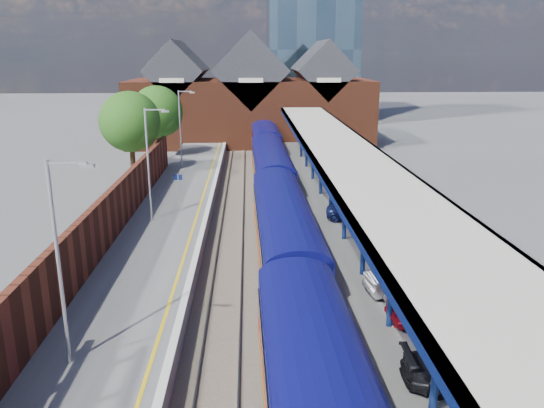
% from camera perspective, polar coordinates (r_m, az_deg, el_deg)
% --- Properties ---
extents(ground, '(240.00, 240.00, 0.00)m').
position_cam_1_polar(ground, '(41.67, -2.00, 0.39)').
color(ground, '#5B5B5E').
rests_on(ground, ground).
extents(ballast_bed, '(6.00, 76.00, 0.06)m').
position_cam_1_polar(ballast_bed, '(32.13, -1.80, -4.32)').
color(ballast_bed, '#473D33').
rests_on(ballast_bed, ground).
extents(rails, '(4.51, 76.00, 0.14)m').
position_cam_1_polar(rails, '(32.10, -1.80, -4.16)').
color(rails, slate).
rests_on(rails, ground).
extents(left_platform, '(5.00, 76.00, 1.00)m').
position_cam_1_polar(left_platform, '(32.39, -11.60, -3.60)').
color(left_platform, '#565659').
rests_on(left_platform, ground).
extents(right_platform, '(6.00, 76.00, 1.00)m').
position_cam_1_polar(right_platform, '(32.60, 8.82, -3.33)').
color(right_platform, '#565659').
rests_on(right_platform, ground).
extents(coping_left, '(0.30, 76.00, 0.05)m').
position_cam_1_polar(coping_left, '(31.93, -7.48, -2.69)').
color(coping_left, silver).
rests_on(coping_left, left_platform).
extents(coping_right, '(0.30, 76.00, 0.05)m').
position_cam_1_polar(coping_right, '(31.99, 3.84, -2.55)').
color(coping_right, silver).
rests_on(coping_right, right_platform).
extents(yellow_line, '(0.14, 76.00, 0.01)m').
position_cam_1_polar(yellow_line, '(31.99, -8.55, -2.73)').
color(yellow_line, yellow).
rests_on(yellow_line, left_platform).
extents(train, '(3.05, 65.94, 3.45)m').
position_cam_1_polar(train, '(36.68, 0.39, 1.67)').
color(train, '#0C0C55').
rests_on(train, ground).
extents(canopy, '(4.50, 52.00, 4.48)m').
position_cam_1_polar(canopy, '(33.16, 7.63, 5.54)').
color(canopy, '#0E1F51').
rests_on(canopy, right_platform).
extents(lamp_post_b, '(1.48, 0.18, 7.00)m').
position_cam_1_polar(lamp_post_b, '(18.30, -21.69, -4.83)').
color(lamp_post_b, '#A5A8AA').
rests_on(lamp_post_b, left_platform).
extents(lamp_post_c, '(1.48, 0.18, 7.00)m').
position_cam_1_polar(lamp_post_c, '(33.29, -12.98, 4.87)').
color(lamp_post_c, '#A5A8AA').
rests_on(lamp_post_c, left_platform).
extents(lamp_post_d, '(1.48, 0.18, 7.00)m').
position_cam_1_polar(lamp_post_d, '(48.92, -9.71, 8.45)').
color(lamp_post_d, '#A5A8AA').
rests_on(lamp_post_d, left_platform).
extents(platform_sign, '(0.55, 0.08, 2.50)m').
position_cam_1_polar(platform_sign, '(35.49, -10.03, 1.89)').
color(platform_sign, '#A5A8AA').
rests_on(platform_sign, left_platform).
extents(brick_wall, '(0.35, 50.00, 3.86)m').
position_cam_1_polar(brick_wall, '(26.40, -19.55, -4.23)').
color(brick_wall, '#5A2717').
rests_on(brick_wall, left_platform).
extents(station_building, '(30.00, 12.12, 13.78)m').
position_cam_1_polar(station_building, '(68.40, -2.30, 11.09)').
color(station_building, '#5A2717').
rests_on(station_building, ground).
extents(tree_near, '(5.20, 5.20, 8.10)m').
position_cam_1_polar(tree_near, '(47.50, -14.86, 8.37)').
color(tree_near, '#382314').
rests_on(tree_near, ground).
extents(tree_far, '(5.20, 5.20, 8.10)m').
position_cam_1_polar(tree_far, '(55.12, -12.12, 9.51)').
color(tree_far, '#382314').
rests_on(tree_far, ground).
extents(parked_car_red, '(4.35, 2.21, 1.42)m').
position_cam_1_polar(parked_car_red, '(21.90, 17.73, -10.36)').
color(parked_car_red, maroon).
rests_on(parked_car_red, right_platform).
extents(parked_car_silver, '(4.02, 1.90, 1.27)m').
position_cam_1_polar(parked_car_silver, '(23.98, 14.61, -7.95)').
color(parked_car_silver, '#B9B9BE').
rests_on(parked_car_silver, right_platform).
extents(parked_car_dark, '(4.23, 1.86, 1.21)m').
position_cam_1_polar(parked_car_dark, '(18.44, 20.44, -16.25)').
color(parked_car_dark, black).
rests_on(parked_car_dark, right_platform).
extents(parked_car_blue, '(4.44, 3.02, 1.13)m').
position_cam_1_polar(parked_car_blue, '(33.65, 9.36, -0.84)').
color(parked_car_blue, navy).
rests_on(parked_car_blue, right_platform).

